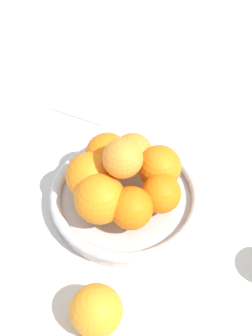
{
  "coord_description": "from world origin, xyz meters",
  "views": [
    {
      "loc": [
        -0.36,
        -0.32,
        0.68
      ],
      "look_at": [
        0.0,
        0.0,
        0.1
      ],
      "focal_mm": 50.0,
      "sensor_mm": 36.0,
      "label": 1
    }
  ],
  "objects": [
    {
      "name": "fruit_bowl",
      "position": [
        0.0,
        0.0,
        0.02
      ],
      "size": [
        0.27,
        0.27,
        0.04
      ],
      "color": "silver",
      "rests_on": "ground_plane"
    },
    {
      "name": "orange_pile",
      "position": [
        -0.01,
        0.0,
        0.08
      ],
      "size": [
        0.2,
        0.19,
        0.13
      ],
      "color": "orange",
      "rests_on": "fruit_bowl"
    },
    {
      "name": "stray_orange",
      "position": [
        -0.19,
        -0.11,
        0.04
      ],
      "size": [
        0.08,
        0.08,
        0.08
      ],
      "primitive_type": "sphere",
      "color": "orange",
      "rests_on": "ground_plane"
    },
    {
      "name": "napkin_folded",
      "position": [
        0.15,
        0.24,
        0.0
      ],
      "size": [
        0.15,
        0.15,
        0.01
      ],
      "primitive_type": "cube",
      "rotation": [
        0.0,
        0.0,
        0.32
      ],
      "color": "silver",
      "rests_on": "ground_plane"
    },
    {
      "name": "ground_plane",
      "position": [
        0.0,
        0.0,
        0.0
      ],
      "size": [
        4.0,
        4.0,
        0.0
      ],
      "primitive_type": "plane",
      "color": "beige"
    }
  ]
}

